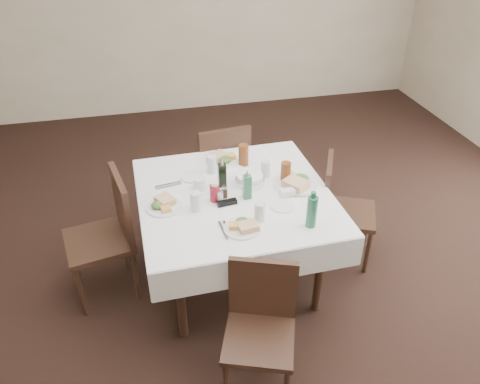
{
  "coord_description": "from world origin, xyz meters",
  "views": [
    {
      "loc": [
        -0.78,
        -2.45,
        2.55
      ],
      "look_at": [
        -0.19,
        0.13,
        0.8
      ],
      "focal_mm": 35.0,
      "sensor_mm": 36.0,
      "label": 1
    }
  ],
  "objects": [
    {
      "name": "ketchup_bottle",
      "position": [
        -0.37,
        0.13,
        0.83
      ],
      "size": [
        0.07,
        0.07,
        0.14
      ],
      "color": "maroon",
      "rests_on": "dining_table"
    },
    {
      "name": "iced_tea_b",
      "position": [
        0.17,
        0.26,
        0.84
      ],
      "size": [
        0.07,
        0.07,
        0.15
      ],
      "color": "brown",
      "rests_on": "dining_table"
    },
    {
      "name": "cutlery_w",
      "position": [
        -0.65,
        0.38,
        0.77
      ],
      "size": [
        0.19,
        0.08,
        0.01
      ],
      "color": "silver",
      "rests_on": "dining_table"
    },
    {
      "name": "side_plate_a",
      "position": [
        -0.47,
        0.45,
        0.77
      ],
      "size": [
        0.17,
        0.17,
        0.01
      ],
      "color": "white",
      "rests_on": "dining_table"
    },
    {
      "name": "bread_basket",
      "position": [
        -0.08,
        0.29,
        0.79
      ],
      "size": [
        0.21,
        0.21,
        0.07
      ],
      "color": "silver",
      "rests_on": "dining_table"
    },
    {
      "name": "cutlery_s",
      "position": [
        -0.36,
        -0.21,
        0.77
      ],
      "size": [
        0.06,
        0.19,
        0.01
      ],
      "color": "silver",
      "rests_on": "dining_table"
    },
    {
      "name": "water_s",
      "position": [
        -0.13,
        -0.15,
        0.83
      ],
      "size": [
        0.07,
        0.07,
        0.13
      ],
      "color": "silver",
      "rests_on": "dining_table"
    },
    {
      "name": "ground_plane",
      "position": [
        0.0,
        0.0,
        0.0
      ],
      "size": [
        7.0,
        7.0,
        0.0
      ],
      "primitive_type": "plane",
      "color": "black"
    },
    {
      "name": "oil_cruet_green",
      "position": [
        -0.15,
        0.11,
        0.86
      ],
      "size": [
        0.05,
        0.05,
        0.22
      ],
      "color": "#286945",
      "rests_on": "dining_table"
    },
    {
      "name": "green_bottle",
      "position": [
        0.17,
        -0.28,
        0.87
      ],
      "size": [
        0.07,
        0.07,
        0.25
      ],
      "color": "#286945",
      "rests_on": "dining_table"
    },
    {
      "name": "meal_east",
      "position": [
        0.23,
        0.19,
        0.79
      ],
      "size": [
        0.31,
        0.31,
        0.07
      ],
      "color": "white",
      "rests_on": "dining_table"
    },
    {
      "name": "chair_north",
      "position": [
        -0.16,
        0.97,
        0.52
      ],
      "size": [
        0.48,
        0.48,
        0.92
      ],
      "color": "black",
      "rests_on": "ground"
    },
    {
      "name": "pepper_shaker",
      "position": [
        -0.29,
        0.15,
        0.81
      ],
      "size": [
        0.04,
        0.04,
        0.09
      ],
      "color": "#382619",
      "rests_on": "dining_table"
    },
    {
      "name": "water_w",
      "position": [
        -0.5,
        0.05,
        0.83
      ],
      "size": [
        0.07,
        0.07,
        0.13
      ],
      "color": "silver",
      "rests_on": "dining_table"
    },
    {
      "name": "iced_tea_a",
      "position": [
        -0.06,
        0.57,
        0.84
      ],
      "size": [
        0.08,
        0.08,
        0.16
      ],
      "color": "brown",
      "rests_on": "dining_table"
    },
    {
      "name": "salt_shaker",
      "position": [
        -0.33,
        0.1,
        0.81
      ],
      "size": [
        0.04,
        0.04,
        0.09
      ],
      "color": "white",
      "rests_on": "dining_table"
    },
    {
      "name": "water_e",
      "position": [
        0.05,
        0.36,
        0.82
      ],
      "size": [
        0.07,
        0.07,
        0.13
      ],
      "color": "silver",
      "rests_on": "dining_table"
    },
    {
      "name": "side_plate_b",
      "position": [
        0.06,
        -0.04,
        0.77
      ],
      "size": [
        0.16,
        0.16,
        0.01
      ],
      "color": "white",
      "rests_on": "dining_table"
    },
    {
      "name": "coffee_mug",
      "position": [
        -0.44,
        0.28,
        0.81
      ],
      "size": [
        0.13,
        0.13,
        0.1
      ],
      "color": "white",
      "rests_on": "dining_table"
    },
    {
      "name": "meal_west",
      "position": [
        -0.71,
        0.13,
        0.78
      ],
      "size": [
        0.24,
        0.24,
        0.05
      ],
      "color": "white",
      "rests_on": "dining_table"
    },
    {
      "name": "room_shell",
      "position": [
        0.0,
        0.0,
        1.71
      ],
      "size": [
        6.04,
        7.04,
        2.8
      ],
      "color": "#BCAC8B",
      "rests_on": "ground"
    },
    {
      "name": "cutlery_n",
      "position": [
        -0.06,
        0.59,
        0.77
      ],
      "size": [
        0.06,
        0.17,
        0.01
      ],
      "color": "silver",
      "rests_on": "dining_table"
    },
    {
      "name": "water_n",
      "position": [
        -0.32,
        0.5,
        0.83
      ],
      "size": [
        0.07,
        0.07,
        0.13
      ],
      "color": "silver",
      "rests_on": "dining_table"
    },
    {
      "name": "chair_west",
      "position": [
        -1.09,
        0.27,
        0.53
      ],
      "size": [
        0.52,
        0.52,
        0.94
      ],
      "color": "black",
      "rests_on": "ground"
    },
    {
      "name": "meal_south",
      "position": [
        -0.25,
        -0.22,
        0.78
      ],
      "size": [
        0.23,
        0.23,
        0.05
      ],
      "color": "white",
      "rests_on": "dining_table"
    },
    {
      "name": "chair_south",
      "position": [
        -0.26,
        -0.69,
        0.47
      ],
      "size": [
        0.5,
        0.5,
        0.83
      ],
      "color": "black",
      "rests_on": "ground"
    },
    {
      "name": "meal_north",
      "position": [
        -0.21,
        0.64,
        0.78
      ],
      "size": [
        0.27,
        0.27,
        0.06
      ],
      "color": "white",
      "rests_on": "dining_table"
    },
    {
      "name": "sunglasses",
      "position": [
        -0.3,
        0.06,
        0.78
      ],
      "size": [
        0.14,
        0.06,
        0.03
      ],
      "color": "black",
      "rests_on": "dining_table"
    },
    {
      "name": "sugar_caddy",
      "position": [
        0.13,
        0.07,
        0.79
      ],
      "size": [
        0.1,
        0.06,
        0.05
      ],
      "color": "white",
      "rests_on": "dining_table"
    },
    {
      "name": "cutlery_e",
      "position": [
        0.17,
        0.05,
        0.77
      ],
      "size": [
        0.17,
        0.07,
        0.01
      ],
      "color": "silver",
      "rests_on": "dining_table"
    },
    {
      "name": "oil_cruet_dark",
      "position": [
        -0.28,
        0.3,
        0.86
      ],
      "size": [
        0.05,
        0.05,
        0.22
      ],
      "color": "black",
      "rests_on": "dining_table"
    },
    {
      "name": "chair_east",
      "position": [
        0.61,
        0.25,
        0.49
      ],
      "size": [
        0.54,
        0.54,
        0.86
      ],
      "color": "black",
      "rests_on": "ground"
    },
    {
      "name": "dining_table",
      "position": [
        -0.22,
        0.18,
        0.68
      ],
      "size": [
        1.35,
        1.35,
        0.76
      ],
      "color": "black",
      "rests_on": "ground"
    }
  ]
}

